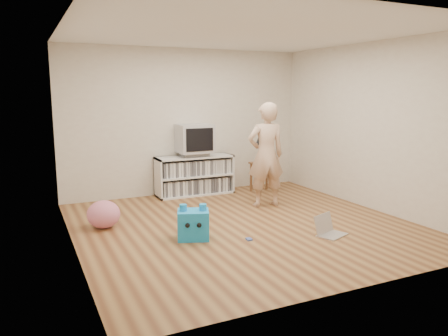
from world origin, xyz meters
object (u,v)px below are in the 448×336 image
media_unit (194,175)px  person (266,155)px  crt_tv (194,138)px  plush_pink (104,214)px  table_lamp (264,142)px  laptop (328,229)px  dvd_deck (194,154)px  side_table (264,170)px  plush_blue (193,224)px

media_unit → person: bearing=-59.8°
crt_tv → plush_pink: crt_tv is taller
table_lamp → person: size_ratio=0.31×
crt_tv → table_lamp: size_ratio=1.17×
laptop → plush_pink: (-2.59, 1.54, 0.12)m
crt_tv → laptop: bearing=-75.6°
person → table_lamp: bearing=-109.7°
media_unit → laptop: media_unit is taller
person → dvd_deck: bearing=-50.5°
side_table → dvd_deck: bearing=163.2°
table_lamp → plush_blue: table_lamp is taller
crt_tv → person: size_ratio=0.36×
table_lamp → plush_blue: 2.96m
laptop → plush_blue: 1.76m
dvd_deck → laptop: bearing=-75.6°
crt_tv → side_table: size_ratio=1.09×
crt_tv → side_table: bearing=-16.7°
plush_blue → media_unit: bearing=89.0°
crt_tv → plush_pink: 2.43m
table_lamp → person: 1.01m
media_unit → laptop: bearing=-75.6°
side_table → plush_blue: size_ratio=1.16×
laptop → plush_pink: 3.02m
media_unit → dvd_deck: size_ratio=3.11×
plush_pink → media_unit: bearing=36.0°
media_unit → crt_tv: 0.67m
dvd_deck → plush_blue: 2.51m
person → laptop: (-0.00, -1.62, -0.77)m
dvd_deck → plush_pink: dvd_deck is taller
dvd_deck → plush_blue: size_ratio=0.95×
media_unit → plush_pink: bearing=-144.0°
person → plush_pink: person is taller
person → laptop: size_ratio=3.64×
crt_tv → media_unit: bearing=90.0°
table_lamp → plush_pink: (-3.08, -0.96, -0.75)m
dvd_deck → person: (0.74, -1.25, 0.10)m
plush_pink → plush_blue: bearing=-45.1°
dvd_deck → side_table: 1.32m
person → plush_blue: person is taller
table_lamp → laptop: size_ratio=1.12×
dvd_deck → table_lamp: bearing=-16.8°
media_unit → table_lamp: 1.41m
media_unit → person: size_ratio=0.83×
media_unit → crt_tv: size_ratio=2.33×
media_unit → crt_tv: bearing=-90.0°
side_table → person: person is taller
dvd_deck → plush_pink: (-1.85, -1.33, -0.55)m
table_lamp → plush_pink: bearing=-162.7°
side_table → laptop: 2.57m
side_table → laptop: size_ratio=1.19×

